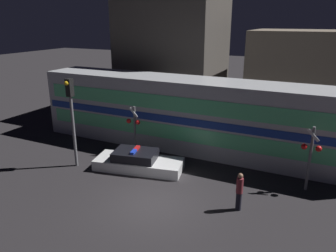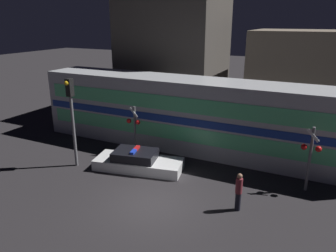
% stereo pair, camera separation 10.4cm
% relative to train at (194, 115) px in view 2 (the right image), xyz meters
% --- Properties ---
extents(ground_plane, '(120.00, 120.00, 0.00)m').
position_rel_train_xyz_m(ground_plane, '(0.82, -6.64, -2.12)').
color(ground_plane, '#262326').
extents(train, '(19.93, 2.91, 4.24)m').
position_rel_train_xyz_m(train, '(0.00, 0.00, 0.00)').
color(train, '#B7BABF').
rests_on(train, ground_plane).
extents(police_car, '(4.84, 2.62, 1.13)m').
position_rel_train_xyz_m(police_car, '(-1.52, -4.01, -1.71)').
color(police_car, silver).
rests_on(police_car, ground_plane).
extents(pedestrian, '(0.28, 0.28, 1.66)m').
position_rel_train_xyz_m(pedestrian, '(4.22, -5.57, -1.27)').
color(pedestrian, black).
rests_on(pedestrian, ground_plane).
extents(crossing_signal_near, '(0.86, 0.34, 3.08)m').
position_rel_train_xyz_m(crossing_signal_near, '(6.63, -2.60, -0.29)').
color(crossing_signal_near, slate).
rests_on(crossing_signal_near, ground_plane).
extents(crossing_signal_far, '(0.86, 0.34, 2.87)m').
position_rel_train_xyz_m(crossing_signal_far, '(-2.73, -2.33, -0.41)').
color(crossing_signal_far, slate).
rests_on(crossing_signal_far, ground_plane).
extents(traffic_light_corner, '(0.30, 0.46, 4.73)m').
position_rel_train_xyz_m(traffic_light_corner, '(-4.73, -5.11, 1.00)').
color(traffic_light_corner, slate).
rests_on(traffic_light_corner, ground_plane).
extents(building_left, '(7.53, 6.24, 10.51)m').
position_rel_train_xyz_m(building_left, '(-4.50, 6.65, 3.13)').
color(building_left, '#47423D').
rests_on(building_left, ground_plane).
extents(building_center, '(7.95, 5.55, 6.81)m').
position_rel_train_xyz_m(building_center, '(5.51, 8.20, 1.28)').
color(building_center, '#726656').
rests_on(building_center, ground_plane).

